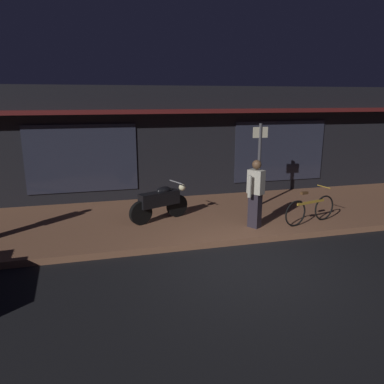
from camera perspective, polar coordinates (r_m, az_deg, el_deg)
ground_plane at (r=7.66m, az=8.38°, el=-10.98°), size 60.00×60.00×0.00m
sidewalk_slab at (r=10.27m, az=1.95°, el=-3.77°), size 18.00×4.00×0.15m
storefront_building at (r=13.13m, az=-2.18°, el=7.91°), size 18.00×3.30×3.60m
motorcycle at (r=9.62m, az=-4.84°, el=-1.48°), size 1.62×0.84×0.97m
bicycle_parked at (r=9.86m, az=17.60°, el=-2.57°), size 1.62×0.54×0.91m
person_bystander at (r=9.10m, az=9.69°, el=-0.07°), size 0.56×0.44×1.67m
sign_post at (r=10.85m, az=10.23°, el=4.80°), size 0.44×0.09×2.40m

